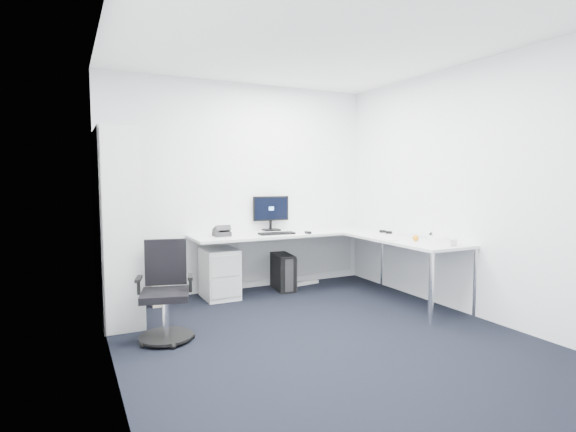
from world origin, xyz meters
name	(u,v)px	position (x,y,z in m)	size (l,w,h in m)	color
ground	(324,339)	(0.00, 0.00, 0.00)	(4.20, 4.20, 0.00)	black
ceiling	(326,38)	(0.00, 0.00, 2.70)	(4.20, 4.20, 0.00)	white
wall_back	(242,188)	(0.00, 2.10, 1.35)	(3.60, 0.02, 2.70)	white
wall_front	(551,206)	(0.00, -2.10, 1.35)	(3.60, 0.02, 2.70)	white
wall_left	(110,196)	(-1.80, 0.00, 1.35)	(0.02, 4.20, 2.70)	white
wall_right	(469,190)	(1.80, 0.00, 1.35)	(0.02, 4.20, 2.70)	white
l_desk	(304,266)	(0.55, 1.40, 0.38)	(2.63, 1.47, 0.77)	silver
drawer_pedestal	(220,273)	(-0.43, 1.78, 0.31)	(0.40, 0.50, 0.61)	silver
bookshelf	(117,226)	(-1.62, 1.45, 0.98)	(0.38, 0.98, 1.97)	#B3B5B5
task_chair	(165,292)	(-1.32, 0.59, 0.45)	(0.51, 0.51, 0.91)	black
black_pc_tower	(283,272)	(0.45, 1.81, 0.23)	(0.21, 0.48, 0.47)	black
beige_pc_tower	(158,289)	(-1.16, 1.87, 0.18)	(0.17, 0.37, 0.35)	beige
power_strip	(307,283)	(0.87, 1.91, 0.02)	(0.37, 0.06, 0.04)	silver
monitor	(271,213)	(0.37, 2.02, 1.01)	(0.50, 0.16, 0.48)	black
black_keyboard	(277,233)	(0.28, 1.63, 0.78)	(0.45, 0.16, 0.02)	black
mouse	(308,232)	(0.66, 1.50, 0.78)	(0.06, 0.10, 0.03)	black
desk_phone	(222,231)	(-0.40, 1.77, 0.83)	(0.19, 0.19, 0.13)	#272729
laptop	(412,227)	(1.65, 0.69, 0.89)	(0.34, 0.33, 0.24)	silver
white_keyboard	(385,238)	(1.24, 0.68, 0.77)	(0.11, 0.39, 0.01)	silver
headphones	(386,231)	(1.60, 1.13, 0.79)	(0.12, 0.19, 0.05)	black
orange_fruit	(416,238)	(1.43, 0.39, 0.80)	(0.07, 0.07, 0.07)	orange
tissue_box	(446,242)	(1.51, 0.02, 0.80)	(0.11, 0.20, 0.07)	silver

